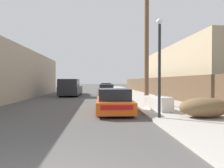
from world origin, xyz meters
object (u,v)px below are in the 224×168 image
(utility_pole, at_px, (147,43))
(street_lamp, at_px, (159,59))
(car_parked_far, at_px, (106,87))
(discarded_fridge, at_px, (158,103))
(pickup_truck, at_px, (70,88))
(brush_pile, at_px, (205,107))
(car_parked_mid, at_px, (106,90))
(parked_sports_car_red, at_px, (114,102))

(utility_pole, bearing_deg, street_lamp, -97.11)
(car_parked_far, distance_m, street_lamp, 25.25)
(utility_pole, bearing_deg, discarded_fridge, -88.86)
(pickup_truck, xyz_separation_m, brush_pile, (7.50, -14.07, -0.38))
(discarded_fridge, bearing_deg, car_parked_far, 78.88)
(utility_pole, bearing_deg, pickup_truck, 122.41)
(discarded_fridge, distance_m, car_parked_mid, 12.85)
(utility_pole, distance_m, street_lamp, 4.67)
(parked_sports_car_red, relative_size, utility_pole, 0.54)
(pickup_truck, distance_m, utility_pole, 11.82)
(parked_sports_car_red, height_order, utility_pole, utility_pole)
(pickup_truck, bearing_deg, parked_sports_car_red, 108.80)
(car_parked_mid, bearing_deg, street_lamp, -84.44)
(car_parked_far, distance_m, brush_pile, 25.39)
(car_parked_mid, bearing_deg, discarded_fridge, -80.79)
(car_parked_mid, bearing_deg, car_parked_far, 86.81)
(car_parked_far, xyz_separation_m, utility_pole, (1.71, -20.76, 3.43))
(car_parked_mid, bearing_deg, brush_pile, -77.19)
(street_lamp, bearing_deg, car_parked_mid, 96.26)
(pickup_truck, xyz_separation_m, street_lamp, (5.56, -14.01, 1.63))
(discarded_fridge, bearing_deg, pickup_truck, 101.80)
(car_parked_far, xyz_separation_m, pickup_truck, (-4.40, -11.13, 0.30))
(discarded_fridge, height_order, pickup_truck, pickup_truck)
(parked_sports_car_red, bearing_deg, discarded_fridge, -2.99)
(utility_pole, distance_m, brush_pile, 5.84)
(utility_pole, height_order, street_lamp, utility_pole)
(parked_sports_car_red, bearing_deg, utility_pole, 44.29)
(parked_sports_car_red, bearing_deg, brush_pile, -31.15)
(utility_pole, relative_size, street_lamp, 1.84)
(car_parked_far, relative_size, street_lamp, 1.00)
(car_parked_far, height_order, utility_pole, utility_pole)
(parked_sports_car_red, xyz_separation_m, car_parked_mid, (0.11, 12.50, 0.03))
(discarded_fridge, xyz_separation_m, utility_pole, (-0.05, 2.31, 3.57))
(car_parked_far, height_order, street_lamp, street_lamp)
(discarded_fridge, xyz_separation_m, street_lamp, (-0.59, -2.08, 2.07))
(discarded_fridge, height_order, street_lamp, street_lamp)
(parked_sports_car_red, xyz_separation_m, utility_pole, (2.28, 2.16, 3.48))
(car_parked_mid, relative_size, street_lamp, 1.02)
(car_parked_mid, xyz_separation_m, car_parked_far, (0.45, 10.41, 0.02))
(car_parked_far, bearing_deg, car_parked_mid, -90.34)
(parked_sports_car_red, relative_size, brush_pile, 1.91)
(parked_sports_car_red, xyz_separation_m, street_lamp, (1.73, -2.23, 1.98))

